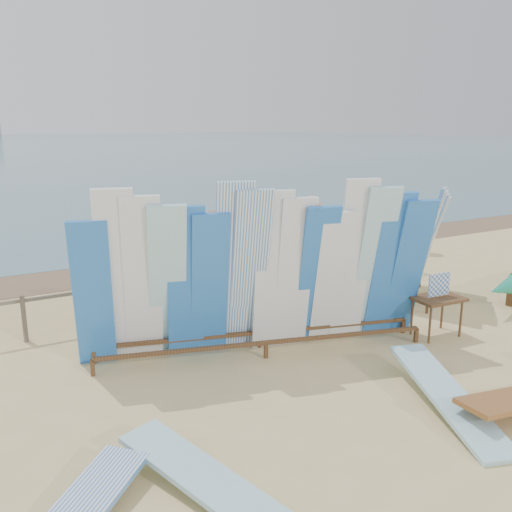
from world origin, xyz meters
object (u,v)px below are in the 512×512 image
main_surfboard_rack (262,277)px  beachgoer_8 (313,237)px  beachgoer_3 (156,245)px  beachgoer_10 (374,241)px  flat_board_b (446,409)px  beach_chair_right (244,278)px  beachgoer_4 (225,261)px  vendor_table (436,315)px  beachgoer_6 (232,251)px  beachgoer_9 (311,224)px  beachgoer_extra_0 (414,225)px  side_surfboard_rack (426,249)px  beachgoer_7 (212,240)px  flat_board_a (214,498)px  stroller (296,269)px  beachgoer_5 (223,241)px  beach_chair_left (264,278)px

main_surfboard_rack → beachgoer_8: main_surfboard_rack is taller
beachgoer_3 → beachgoer_10: (5.51, -2.55, 0.00)m
flat_board_b → beach_chair_right: beach_chair_right is taller
beachgoer_10 → beachgoer_4: bearing=-93.7°
main_surfboard_rack → vendor_table: bearing=-0.6°
beachgoer_6 → beachgoer_9: beachgoer_9 is taller
beachgoer_extra_0 → side_surfboard_rack: bearing=94.8°
vendor_table → beachgoer_8: bearing=85.2°
beachgoer_9 → beachgoer_3: bearing=-121.4°
side_surfboard_rack → beachgoer_7: 5.75m
flat_board_a → stroller: (5.24, 6.31, 0.41)m
main_surfboard_rack → beachgoer_7: 5.84m
beachgoer_5 → flat_board_b: bearing=54.5°
main_surfboard_rack → flat_board_a: bearing=-112.2°
flat_board_b → beachgoer_5: size_ratio=1.65×
beachgoer_9 → beachgoer_10: (0.41, -2.46, -0.13)m
main_surfboard_rack → beachgoer_3: main_surfboard_rack is taller
flat_board_b → beachgoer_9: bearing=85.1°
beach_chair_left → beachgoer_extra_0: bearing=-3.2°
main_surfboard_rack → stroller: 4.39m
vendor_table → beachgoer_7: 6.76m
flat_board_a → beachgoer_7: (4.03, 8.68, 0.84)m
flat_board_b → beachgoer_10: beachgoer_10 is taller
flat_board_b → beach_chair_left: bearing=102.9°
flat_board_b → beachgoer_extra_0: bearing=66.5°
vendor_table → stroller: (-0.45, 4.16, -0.01)m
beachgoer_3 → beachgoer_4: size_ratio=0.95×
beachgoer_3 → beachgoer_extra_0: size_ratio=0.90×
vendor_table → beachgoer_8: (0.79, 5.18, 0.51)m
beach_chair_left → stroller: bearing=-20.0°
beachgoer_3 → beachgoer_9: (5.10, -0.09, 0.13)m
flat_board_a → beach_chair_right: beach_chair_right is taller
side_surfboard_rack → vendor_table: side_surfboard_rack is taller
beachgoer_9 → beachgoer_4: (-4.36, -2.66, -0.08)m
main_surfboard_rack → stroller: bearing=64.1°
beachgoer_3 → flat_board_a: bearing=170.2°
beach_chair_left → beachgoer_3: 3.37m
side_surfboard_rack → beachgoer_4: bearing=109.4°
beachgoer_6 → beachgoer_9: 4.10m
beach_chair_left → beachgoer_6: size_ratio=0.58×
beachgoer_4 → main_surfboard_rack: bearing=86.8°
side_surfboard_rack → beachgoer_7: (-3.13, 4.81, -0.36)m
beachgoer_8 → beachgoer_10: bearing=149.9°
vendor_table → beachgoer_9: size_ratio=0.69×
flat_board_a → beachgoer_9: beachgoer_9 is taller
beachgoer_6 → beachgoer_8: beachgoer_8 is taller
beach_chair_left → beachgoer_3: size_ratio=0.60×
side_surfboard_rack → beachgoer_8: 3.53m
side_surfboard_rack → flat_board_b: (-3.46, -3.78, -1.19)m
flat_board_a → beachgoer_extra_0: bearing=16.2°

